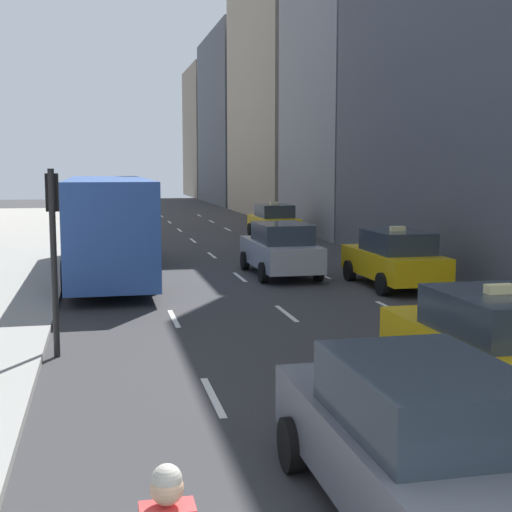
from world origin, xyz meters
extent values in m
cube|color=white|center=(-0.20, 8.00, 0.01)|extent=(0.12, 2.00, 0.01)
cube|color=white|center=(-0.20, 14.00, 0.01)|extent=(0.12, 2.00, 0.01)
cube|color=white|center=(-0.20, 20.00, 0.01)|extent=(0.12, 2.00, 0.01)
cube|color=white|center=(-0.20, 26.00, 0.01)|extent=(0.12, 2.00, 0.01)
cube|color=white|center=(-0.20, 32.00, 0.01)|extent=(0.12, 2.00, 0.01)
cube|color=white|center=(-0.20, 38.00, 0.01)|extent=(0.12, 2.00, 0.01)
cube|color=white|center=(-0.20, 44.00, 0.01)|extent=(0.12, 2.00, 0.01)
cube|color=white|center=(-0.20, 50.00, 0.01)|extent=(0.12, 2.00, 0.01)
cube|color=white|center=(2.60, 8.00, 0.01)|extent=(0.12, 2.00, 0.01)
cube|color=white|center=(2.60, 14.00, 0.01)|extent=(0.12, 2.00, 0.01)
cube|color=white|center=(2.60, 20.00, 0.01)|extent=(0.12, 2.00, 0.01)
cube|color=white|center=(2.60, 26.00, 0.01)|extent=(0.12, 2.00, 0.01)
cube|color=white|center=(2.60, 32.00, 0.01)|extent=(0.12, 2.00, 0.01)
cube|color=white|center=(2.60, 38.00, 0.01)|extent=(0.12, 2.00, 0.01)
cube|color=white|center=(2.60, 44.00, 0.01)|extent=(0.12, 2.00, 0.01)
cube|color=white|center=(2.60, 50.00, 0.01)|extent=(0.12, 2.00, 0.01)
cube|color=white|center=(5.40, 14.00, 0.01)|extent=(0.12, 2.00, 0.01)
cube|color=white|center=(5.40, 20.00, 0.01)|extent=(0.12, 2.00, 0.01)
cube|color=white|center=(5.40, 26.00, 0.01)|extent=(0.12, 2.00, 0.01)
cube|color=white|center=(5.40, 32.00, 0.01)|extent=(0.12, 2.00, 0.01)
cube|color=white|center=(5.40, 38.00, 0.01)|extent=(0.12, 2.00, 0.01)
cube|color=white|center=(5.40, 44.00, 0.01)|extent=(0.12, 2.00, 0.01)
cube|color=white|center=(5.40, 50.00, 0.01)|extent=(0.12, 2.00, 0.01)
cube|color=gray|center=(12.00, 34.75, 8.85)|extent=(6.00, 10.82, 17.70)
cube|color=gray|center=(12.00, 49.57, 13.35)|extent=(6.00, 17.00, 26.70)
cube|color=#4C515B|center=(12.00, 67.79, 8.26)|extent=(6.00, 17.59, 16.53)
cube|color=gray|center=(12.00, 84.39, 7.73)|extent=(6.00, 13.64, 15.46)
cube|color=yellow|center=(6.80, 32.51, 0.71)|extent=(1.80, 4.40, 0.76)
cube|color=#28333D|center=(6.80, 32.25, 1.41)|extent=(1.58, 2.29, 0.64)
cube|color=#F2E599|center=(6.80, 32.25, 1.80)|extent=(0.44, 0.20, 0.14)
cylinder|color=black|center=(5.90, 33.88, 0.33)|extent=(0.22, 0.66, 0.66)
cylinder|color=black|center=(7.70, 33.88, 0.33)|extent=(0.22, 0.66, 0.66)
cylinder|color=black|center=(5.90, 31.15, 0.33)|extent=(0.22, 0.66, 0.66)
cylinder|color=black|center=(7.70, 31.15, 0.33)|extent=(0.22, 0.66, 0.66)
cube|color=yellow|center=(6.80, 17.19, 0.71)|extent=(1.80, 4.40, 0.76)
cube|color=#28333D|center=(6.80, 16.93, 1.41)|extent=(1.58, 2.29, 0.64)
cube|color=#F2E599|center=(6.80, 16.93, 1.80)|extent=(0.44, 0.20, 0.14)
cylinder|color=black|center=(5.90, 18.56, 0.33)|extent=(0.22, 0.66, 0.66)
cylinder|color=black|center=(7.70, 18.56, 0.33)|extent=(0.22, 0.66, 0.66)
cylinder|color=black|center=(5.90, 15.83, 0.33)|extent=(0.22, 0.66, 0.66)
cylinder|color=black|center=(7.70, 15.83, 0.33)|extent=(0.22, 0.66, 0.66)
cube|color=yellow|center=(4.00, 7.00, 0.71)|extent=(1.80, 4.40, 0.76)
cube|color=#28333D|center=(4.00, 6.74, 1.41)|extent=(1.58, 2.29, 0.64)
cube|color=#F2E599|center=(4.00, 6.74, 1.80)|extent=(0.44, 0.20, 0.14)
cylinder|color=black|center=(3.10, 8.37, 0.33)|extent=(0.22, 0.66, 0.66)
cylinder|color=black|center=(4.90, 8.37, 0.33)|extent=(0.22, 0.66, 0.66)
cylinder|color=black|center=(3.10, 5.64, 0.33)|extent=(0.22, 0.66, 0.66)
cube|color=#565B66|center=(1.20, 3.70, 0.70)|extent=(1.80, 4.41, 0.75)
cube|color=#28333D|center=(1.20, 3.43, 1.40)|extent=(1.58, 2.29, 0.64)
cylinder|color=black|center=(0.30, 5.06, 0.33)|extent=(0.22, 0.66, 0.66)
cylinder|color=black|center=(2.10, 5.06, 0.33)|extent=(0.22, 0.66, 0.66)
cube|color=#9EA0A5|center=(4.00, 20.17, 0.73)|extent=(1.80, 4.72, 0.81)
cube|color=#28333D|center=(4.00, 19.88, 1.46)|extent=(1.58, 2.45, 0.64)
cylinder|color=black|center=(3.10, 21.63, 0.33)|extent=(0.22, 0.66, 0.66)
cylinder|color=black|center=(4.90, 21.63, 0.33)|extent=(0.22, 0.66, 0.66)
cylinder|color=black|center=(3.10, 18.71, 0.33)|extent=(0.22, 0.66, 0.66)
cylinder|color=black|center=(4.90, 18.71, 0.33)|extent=(0.22, 0.66, 0.66)
cube|color=#2D519E|center=(-1.60, 21.23, 1.80)|extent=(2.50, 11.60, 2.90)
cube|color=#28333D|center=(-1.60, 26.98, 2.15)|extent=(2.30, 0.12, 1.40)
cube|color=#28333D|center=(-2.81, 21.23, 2.15)|extent=(0.08, 9.86, 1.10)
cube|color=yellow|center=(-1.60, 26.98, 3.05)|extent=(1.50, 0.10, 0.36)
cylinder|color=black|center=(-2.85, 24.82, 0.50)|extent=(0.30, 1.00, 1.00)
cylinder|color=black|center=(-0.35, 24.82, 0.50)|extent=(0.30, 1.00, 1.00)
cylinder|color=black|center=(-2.85, 18.04, 0.50)|extent=(0.30, 1.00, 1.00)
cylinder|color=black|center=(-0.35, 18.04, 0.50)|extent=(0.30, 1.00, 1.00)
sphere|color=tan|center=(-1.51, 1.54, 1.58)|extent=(0.22, 0.22, 0.22)
sphere|color=#B2AD9E|center=(-1.51, 1.54, 1.65)|extent=(0.20, 0.20, 0.20)
cylinder|color=black|center=(-2.75, 11.04, 1.80)|extent=(0.12, 0.12, 3.60)
cube|color=black|center=(-2.75, 11.22, 3.15)|extent=(0.24, 0.20, 0.72)
sphere|color=red|center=(-2.75, 11.33, 3.38)|extent=(0.14, 0.14, 0.14)
sphere|color=#4C3F14|center=(-2.75, 11.33, 3.15)|extent=(0.14, 0.14, 0.14)
sphere|color=#198C2D|center=(-2.75, 11.33, 2.92)|extent=(0.14, 0.14, 0.14)
camera|label=1|loc=(-1.88, -2.83, 3.64)|focal=50.00mm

